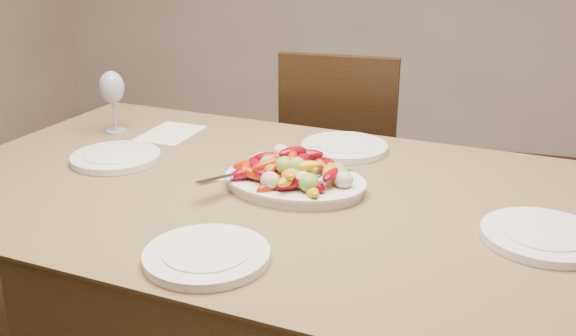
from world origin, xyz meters
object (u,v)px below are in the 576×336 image
(plate_right, at_px, (544,236))
(plate_far, at_px, (344,148))
(chair_far, at_px, (345,167))
(serving_platter, at_px, (294,184))
(dining_table, at_px, (288,323))
(plate_near, at_px, (207,256))
(plate_left, at_px, (116,158))
(wine_glass, at_px, (113,100))

(plate_right, xyz_separation_m, plate_far, (-0.51, 0.44, 0.00))
(chair_far, distance_m, serving_platter, 0.97)
(dining_table, xyz_separation_m, serving_platter, (0.01, 0.02, 0.39))
(serving_platter, bearing_deg, plate_far, 79.26)
(plate_near, bearing_deg, serving_platter, 80.49)
(chair_far, xyz_separation_m, plate_left, (-0.48, -0.87, 0.29))
(wine_glass, bearing_deg, plate_far, 2.18)
(plate_left, height_order, plate_near, same)
(plate_far, bearing_deg, wine_glass, -177.82)
(dining_table, distance_m, wine_glass, 0.87)
(dining_table, xyz_separation_m, plate_left, (-0.52, 0.08, 0.39))
(serving_platter, xyz_separation_m, wine_glass, (-0.66, 0.29, 0.09))
(dining_table, relative_size, plate_right, 7.25)
(plate_far, height_order, plate_near, same)
(wine_glass, bearing_deg, plate_left, -59.65)
(plate_near, xyz_separation_m, wine_glass, (-0.60, 0.68, 0.09))
(chair_far, relative_size, plate_near, 3.84)
(dining_table, relative_size, wine_glass, 8.98)
(chair_far, distance_m, plate_near, 1.35)
(plate_right, distance_m, wine_glass, 1.30)
(serving_platter, relative_size, plate_right, 1.36)
(plate_left, bearing_deg, serving_platter, -5.91)
(dining_table, xyz_separation_m, plate_far, (0.07, 0.34, 0.39))
(plate_far, bearing_deg, chair_far, 100.35)
(plate_near, bearing_deg, dining_table, 81.43)
(plate_left, bearing_deg, plate_near, -44.16)
(chair_far, xyz_separation_m, plate_near, (-0.01, -1.32, 0.29))
(serving_platter, height_order, plate_right, serving_platter)
(plate_right, relative_size, plate_far, 1.02)
(dining_table, height_order, plate_near, plate_near)
(plate_far, bearing_deg, dining_table, -101.68)
(dining_table, height_order, chair_far, chair_far)
(plate_left, bearing_deg, dining_table, -8.47)
(chair_far, xyz_separation_m, wine_glass, (-0.61, -0.63, 0.39))
(chair_far, relative_size, plate_far, 3.82)
(plate_left, distance_m, plate_near, 0.64)
(wine_glass, bearing_deg, dining_table, -25.43)
(plate_right, xyz_separation_m, wine_glass, (-1.23, 0.41, 0.09))
(plate_right, bearing_deg, plate_left, 170.87)
(plate_right, bearing_deg, dining_table, 170.29)
(plate_far, xyz_separation_m, plate_near, (-0.13, -0.71, 0.00))
(dining_table, height_order, plate_far, plate_far)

